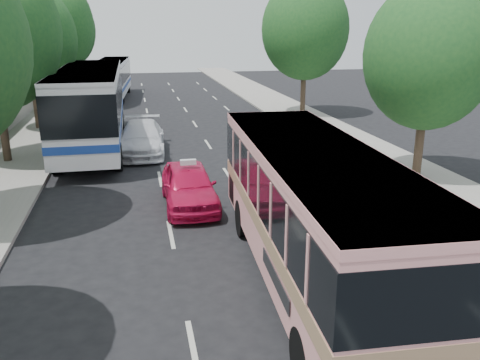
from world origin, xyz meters
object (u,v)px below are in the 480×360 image
object	(u,v)px
pink_bus	(314,202)
tour_coach_rear	(113,75)
white_pickup	(142,138)
tour_coach_front	(91,101)
pink_taxi	(189,185)

from	to	relation	value
pink_bus	tour_coach_rear	distance (m)	36.13
white_pickup	pink_bus	bearing A→B (deg)	-72.52
tour_coach_front	pink_taxi	bearing A→B (deg)	-68.95
tour_coach_rear	pink_bus	bearing A→B (deg)	-77.23
pink_bus	pink_taxi	world-z (taller)	pink_bus
tour_coach_front	tour_coach_rear	bearing A→B (deg)	88.50
pink_taxi	white_pickup	size ratio (longest dim) A/B	0.83
tour_coach_rear	tour_coach_front	bearing A→B (deg)	-87.76
tour_coach_rear	white_pickup	bearing A→B (deg)	-81.12
tour_coach_rear	pink_taxi	bearing A→B (deg)	-79.79
pink_bus	pink_taxi	size ratio (longest dim) A/B	2.44
pink_bus	tour_coach_rear	world-z (taller)	pink_bus
pink_taxi	tour_coach_front	world-z (taller)	tour_coach_front
pink_taxi	white_pickup	world-z (taller)	white_pickup
pink_taxi	tour_coach_rear	size ratio (longest dim) A/B	0.41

